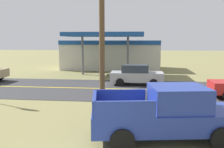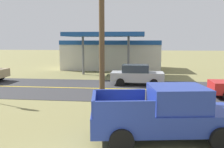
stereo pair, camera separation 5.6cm
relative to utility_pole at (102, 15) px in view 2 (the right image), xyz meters
name	(u,v)px [view 2 (the right image)]	position (x,y,z in m)	size (l,w,h in m)	color
road_asphalt	(120,89)	(0.32, 6.33, -4.73)	(140.00, 8.00, 0.02)	#333335
road_centre_line	(120,89)	(0.32, 6.33, -4.72)	(126.00, 0.20, 0.01)	gold
utility_pole	(102,15)	(0.00, 0.00, 0.00)	(1.63, 0.26, 8.96)	brown
gas_station	(112,54)	(-1.87, 19.65, -2.80)	(12.00, 11.50, 4.40)	beige
pickup_blue_parked_on_lawn	(166,114)	(2.77, -2.86, -3.78)	(5.45, 2.86, 1.96)	#233893
car_silver_near_lane	(137,75)	(1.51, 8.33, -3.91)	(4.20, 2.00, 1.64)	#A8AAAF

